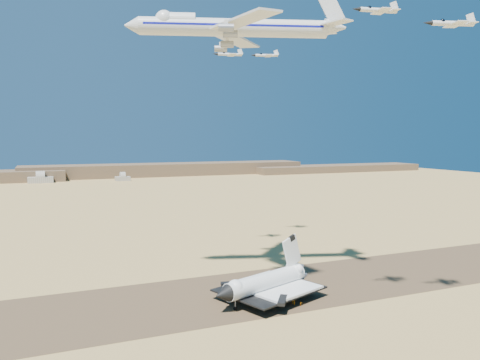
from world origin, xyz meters
name	(u,v)px	position (x,y,z in m)	size (l,w,h in m)	color
ground	(215,297)	(0.00, 0.00, 0.00)	(1200.00, 1200.00, 0.00)	tan
runway	(215,297)	(0.00, 0.00, 0.03)	(600.00, 50.00, 0.06)	brown
ridgeline	(135,172)	(65.32, 527.31, 7.63)	(960.00, 90.00, 18.00)	brown
hangars	(37,180)	(-64.00, 478.43, 4.83)	(200.50, 29.50, 30.00)	#A29F8F
shuttle	(265,284)	(15.01, -9.64, 5.71)	(43.67, 35.82, 21.24)	white
carrier_747	(227,27)	(7.17, 5.62, 95.56)	(78.77, 58.62, 19.75)	silver
crew_a	(294,303)	(21.89, -18.36, 0.98)	(0.67, 0.44, 1.83)	#C9700B
crew_b	(293,301)	(22.08, -16.84, 1.02)	(0.94, 0.54, 1.92)	#C9700B
crew_c	(301,304)	(23.48, -19.80, 0.85)	(0.93, 0.48, 1.58)	#C9700B
chase_jet_a	(377,10)	(33.40, -43.26, 92.28)	(13.77, 7.84, 3.47)	silver
chase_jet_b	(452,23)	(51.43, -52.65, 88.25)	(14.91, 8.71, 3.80)	silver
chase_jet_e	(229,54)	(25.22, 50.04, 94.58)	(14.03, 7.92, 3.53)	silver
chase_jet_f	(266,55)	(52.12, 67.00, 98.67)	(14.07, 8.29, 3.61)	silver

